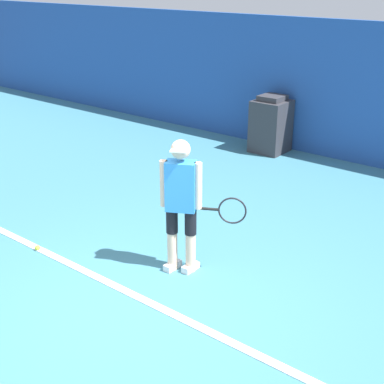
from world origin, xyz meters
The scene contains 6 objects.
ground_plane centered at (0.00, 0.00, 0.00)m, with size 24.00×24.00×0.00m, color teal.
back_wall centered at (0.00, 5.98, 1.27)m, with size 24.00×0.10×2.54m.
court_baseline centered at (0.00, 0.17, 0.01)m, with size 21.60×0.10×0.01m.
tennis_player centered at (-0.19, 0.94, 0.90)m, with size 0.89×0.55×1.62m.
tennis_ball centered at (-1.96, 0.15, 0.03)m, with size 0.07×0.07×0.07m.
covered_chair centered at (-1.75, 5.55, 0.54)m, with size 0.64×0.66×1.12m.
Camera 1 is at (3.37, -3.35, 3.32)m, focal length 50.00 mm.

